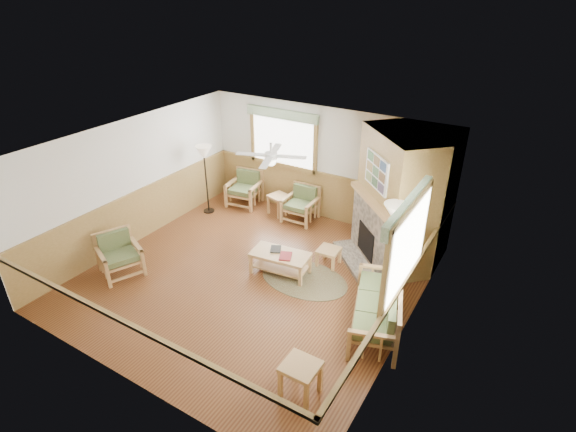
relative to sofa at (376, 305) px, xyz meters
The scene contains 24 objects.
floor 2.59m from the sofa, behind, with size 6.00×6.00×0.01m, color brown.
ceiling 3.42m from the sofa, behind, with size 6.00×6.00×0.01m, color white.
wall_back 4.08m from the sofa, 129.97° to the left, with size 6.00×0.02×2.70m, color white.
wall_front 4.01m from the sofa, 130.76° to the right, with size 6.00×0.02×2.70m, color white.
wall_left 5.63m from the sofa, behind, with size 0.02×6.00×2.70m, color white.
wall_right 1.03m from the sofa, ahead, with size 0.02×6.00×2.70m, color white.
wainscot 2.55m from the sofa, behind, with size 6.00×6.00×1.10m, color olive, non-canonical shape.
fireplace 2.34m from the sofa, 103.44° to the left, with size 2.20×2.20×2.70m, color olive, non-canonical shape.
window_back 5.17m from the sofa, 140.56° to the left, with size 1.90×0.16×1.50m, color white, non-canonical shape.
window_right 2.15m from the sofa, 21.07° to the right, with size 0.16×1.90×1.50m, color white, non-canonical shape.
ceiling_fan 3.19m from the sofa, behind, with size 1.24×1.24×0.36m, color white, non-canonical shape.
sofa is the anchor object (origin of this frame).
armchair_back_left 5.26m from the sofa, 150.46° to the left, with size 0.76×0.76×0.86m, color tan, non-canonical shape.
armchair_back_right 3.91m from the sofa, 138.43° to the left, with size 0.73×0.73×0.82m, color tan, non-canonical shape.
armchair_left 4.96m from the sofa, 166.48° to the right, with size 0.74×0.74×0.83m, color tan, non-canonical shape.
coffee_table 2.21m from the sofa, 167.92° to the left, with size 1.14×0.57×0.45m, color tan, non-canonical shape.
end_table_chairs 4.38m from the sofa, 143.73° to the left, with size 0.45×0.43×0.50m, color tan, non-canonical shape.
end_table_sofa 1.92m from the sofa, 100.89° to the right, with size 0.49×0.47×0.55m, color tan, non-canonical shape.
footstool 1.93m from the sofa, 140.52° to the left, with size 0.42×0.42×0.37m, color tan, non-canonical shape.
braided_rug 1.78m from the sofa, 162.65° to the left, with size 1.77×1.77×0.01m, color brown.
floor_lamp_left 5.42m from the sofa, 160.68° to the left, with size 0.40×0.40×1.73m, color black, non-canonical shape.
floor_lamp_right 1.09m from the sofa, 98.93° to the left, with size 0.42×0.42×1.83m, color black, non-canonical shape.
book_red 2.05m from the sofa, 168.41° to the left, with size 0.22×0.30×0.03m, color maroon.
book_dark 2.37m from the sofa, 167.02° to the left, with size 0.20×0.27×0.03m, color black.
Camera 1 is at (4.32, -5.78, 5.17)m, focal length 28.00 mm.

